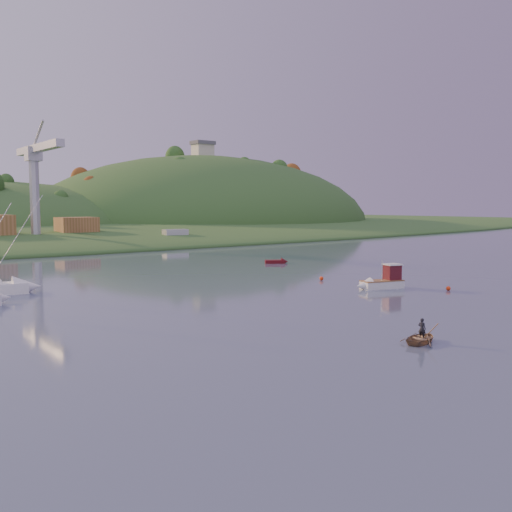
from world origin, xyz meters
TOP-DOWN VIEW (x-y plane):
  - hill_right at (95.00, 195.00)m, footprint 150.00×130.00m
  - hilltop_house at (95.00, 195.00)m, footprint 9.00×7.00m
  - wharf at (5.00, 122.00)m, footprint 42.00×16.00m
  - shed_east at (13.00, 124.00)m, footprint 9.00×7.00m
  - dock_crane at (2.00, 118.39)m, footprint 3.20×28.00m
  - fishing_boat at (12.36, 28.49)m, footprint 6.05×3.25m
  - canoe at (-5.16, 10.00)m, footprint 3.55×2.87m
  - paddler at (-5.16, 10.00)m, footprint 0.46×0.60m
  - red_tender at (21.53, 56.92)m, footprint 3.85×3.09m
  - work_vessel at (31.43, 108.00)m, footprint 14.00×6.13m
  - buoy_0 at (17.28, 22.81)m, footprint 0.50×0.50m
  - buoy_1 at (12.17, 37.61)m, footprint 0.50×0.50m
  - buoy_3 at (-19.64, 52.49)m, footprint 0.50×0.50m

SIDE VIEW (x-z plane):
  - hill_right at x=95.00m, z-range -30.00..30.00m
  - buoy_0 at x=17.28m, z-range 0.00..0.50m
  - buoy_1 at x=12.17m, z-range 0.00..0.50m
  - buoy_3 at x=-19.64m, z-range 0.00..0.50m
  - red_tender at x=21.53m, z-range -0.37..0.90m
  - canoe at x=-5.16m, z-range 0.00..0.65m
  - paddler at x=-5.16m, z-range 0.00..1.47m
  - fishing_boat at x=12.36m, z-range -1.03..2.66m
  - wharf at x=5.00m, z-range 0.00..2.40m
  - work_vessel at x=31.43m, z-range -0.50..2.99m
  - shed_east at x=13.00m, z-range 2.40..6.40m
  - dock_crane at x=2.00m, z-range 7.02..27.32m
  - hilltop_house at x=95.00m, z-range 30.18..36.63m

